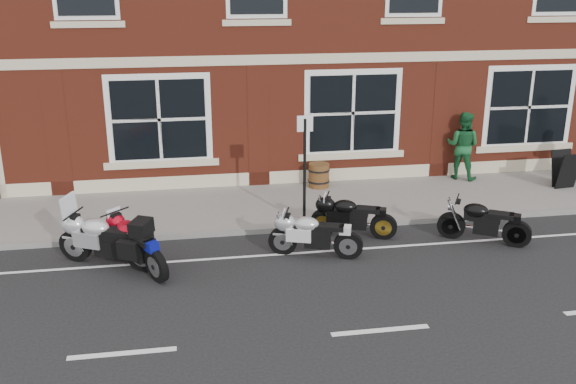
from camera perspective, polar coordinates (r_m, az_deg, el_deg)
name	(u,v)px	position (r m, az deg, el deg)	size (l,w,h in m)	color
ground	(336,255)	(13.10, 4.27, -5.57)	(80.00, 80.00, 0.00)	black
sidewalk	(307,203)	(15.80, 1.72, -1.02)	(30.00, 3.00, 0.12)	slate
kerb	(321,227)	(14.35, 2.94, -3.09)	(30.00, 0.16, 0.12)	slate
moto_touring_silver	(105,237)	(12.88, -15.94, -3.90)	(1.97, 1.12, 1.42)	black
moto_sport_red	(136,242)	(12.61, -13.32, -4.33)	(1.23, 1.86, 0.95)	black
moto_sport_black	(352,215)	(13.87, 5.69, -2.05)	(1.78, 0.82, 0.85)	black
moto_sport_silver	(314,233)	(12.83, 2.30, -3.67)	(1.83, 0.75, 0.86)	black
moto_naked_black	(482,220)	(14.11, 16.90, -2.38)	(1.71, 1.10, 0.87)	black
pedestrian_right	(463,146)	(17.99, 15.27, 4.01)	(0.89, 0.70, 1.84)	#175129
a_board_sign	(565,169)	(18.18, 23.42, 1.85)	(0.58, 0.39, 0.97)	black
barrel_planter	(319,175)	(16.80, 2.76, 1.50)	(0.57, 0.57, 0.63)	#452912
parking_sign	(305,162)	(13.93, 1.49, 2.65)	(0.35, 0.06, 2.44)	black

